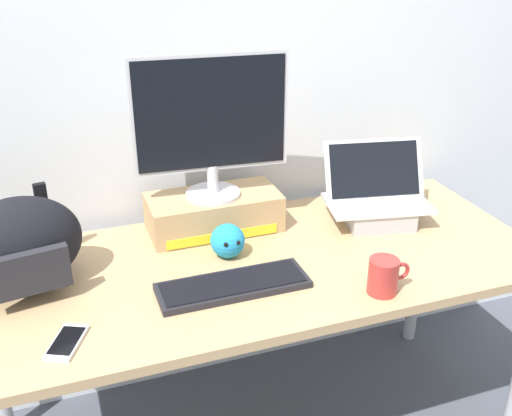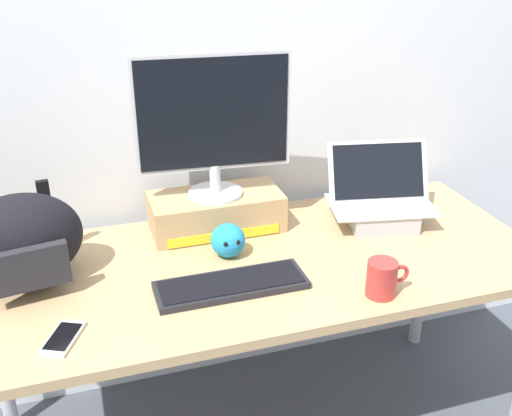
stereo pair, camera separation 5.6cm
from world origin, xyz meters
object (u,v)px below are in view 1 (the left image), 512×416
object	(u,v)px
external_keyboard	(233,285)
plush_toy	(228,241)
desktop_monitor	(211,122)
cell_phone	(67,342)
open_laptop	(376,205)
toner_box_yellow	(214,212)
coffee_mug	(384,276)
messenger_backpack	(19,244)

from	to	relation	value
external_keyboard	plush_toy	world-z (taller)	plush_toy
desktop_monitor	plush_toy	world-z (taller)	desktop_monitor
cell_phone	open_laptop	bearing A→B (deg)	43.78
toner_box_yellow	external_keyboard	xyz separation A→B (m)	(-0.05, -0.38, -0.05)
cell_phone	plush_toy	world-z (taller)	plush_toy
coffee_mug	cell_phone	world-z (taller)	coffee_mug
toner_box_yellow	cell_phone	world-z (taller)	toner_box_yellow
coffee_mug	open_laptop	bearing A→B (deg)	62.95
toner_box_yellow	cell_phone	xyz separation A→B (m)	(-0.52, -0.48, -0.06)
open_laptop	plush_toy	world-z (taller)	open_laptop
external_keyboard	messenger_backpack	bearing A→B (deg)	158.37
toner_box_yellow	coffee_mug	distance (m)	0.63
cell_phone	plush_toy	bearing A→B (deg)	54.99
external_keyboard	cell_phone	xyz separation A→B (m)	(-0.47, -0.10, -0.01)
plush_toy	open_laptop	bearing A→B (deg)	6.39
desktop_monitor	coffee_mug	size ratio (longest dim) A/B	3.93
external_keyboard	desktop_monitor	bearing A→B (deg)	82.04
external_keyboard	coffee_mug	xyz separation A→B (m)	(0.39, -0.16, 0.04)
toner_box_yellow	coffee_mug	size ratio (longest dim) A/B	3.45
desktop_monitor	external_keyboard	xyz separation A→B (m)	(-0.05, -0.38, -0.36)
desktop_monitor	cell_phone	bearing A→B (deg)	-132.66
toner_box_yellow	desktop_monitor	distance (m)	0.31
desktop_monitor	open_laptop	size ratio (longest dim) A/B	1.30
plush_toy	desktop_monitor	bearing A→B (deg)	86.61
coffee_mug	external_keyboard	bearing A→B (deg)	158.04
desktop_monitor	external_keyboard	size ratio (longest dim) A/B	1.15
messenger_backpack	cell_phone	xyz separation A→B (m)	(0.09, -0.32, -0.13)
toner_box_yellow	open_laptop	bearing A→B (deg)	-13.56
messenger_backpack	coffee_mug	world-z (taller)	messenger_backpack
toner_box_yellow	desktop_monitor	bearing A→B (deg)	-96.50
external_keyboard	cell_phone	size ratio (longest dim) A/B	2.81
open_laptop	desktop_monitor	bearing A→B (deg)	177.60
desktop_monitor	coffee_mug	distance (m)	0.71
coffee_mug	plush_toy	xyz separation A→B (m)	(-0.35, 0.34, 0.00)
messenger_backpack	cell_phone	world-z (taller)	messenger_backpack
messenger_backpack	coffee_mug	size ratio (longest dim) A/B	3.01
desktop_monitor	external_keyboard	world-z (taller)	desktop_monitor
open_laptop	cell_phone	bearing A→B (deg)	-150.96
toner_box_yellow	messenger_backpack	size ratio (longest dim) A/B	1.15
plush_toy	external_keyboard	bearing A→B (deg)	-102.82
toner_box_yellow	desktop_monitor	xyz separation A→B (m)	(-0.00, -0.00, 0.31)
open_laptop	cell_phone	world-z (taller)	open_laptop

